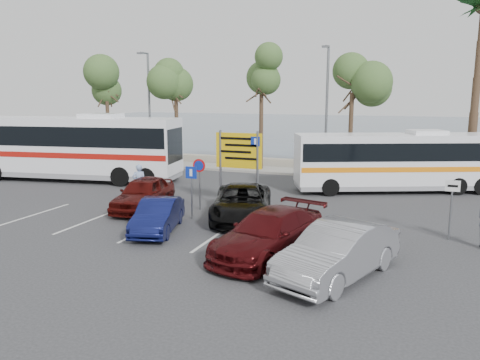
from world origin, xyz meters
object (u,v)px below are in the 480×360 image
(suv_black, at_px, (242,203))
(car_silver_b, at_px, (338,252))
(street_lamp_left, at_px, (149,103))
(pedestrian_near, at_px, (139,182))
(street_lamp_right, at_px, (327,104))
(car_red, at_px, (144,194))
(car_blue, at_px, (158,216))
(direction_sign, at_px, (239,157))
(coach_bus_right, at_px, (395,163))
(car_maroon, at_px, (269,234))
(coach_bus_left, at_px, (73,149))

(suv_black, xyz_separation_m, car_silver_b, (4.80, -5.00, 0.06))
(street_lamp_left, relative_size, pedestrian_near, 4.37)
(street_lamp_right, height_order, car_red, street_lamp_right)
(car_blue, distance_m, pedestrian_near, 5.65)
(direction_sign, height_order, suv_black, direction_sign)
(suv_black, distance_m, pedestrian_near, 6.21)
(car_silver_b, bearing_deg, coach_bus_right, 107.45)
(direction_sign, bearing_deg, street_lamp_left, 136.83)
(car_blue, relative_size, car_maroon, 0.75)
(car_blue, height_order, car_maroon, car_maroon)
(street_lamp_right, xyz_separation_m, coach_bus_left, (-14.09, -7.02, -2.70))
(street_lamp_left, distance_m, car_maroon, 21.68)
(direction_sign, relative_size, pedestrian_near, 1.97)
(car_maroon, bearing_deg, car_silver_b, -9.95)
(street_lamp_left, bearing_deg, car_blue, -57.62)
(street_lamp_left, xyz_separation_m, pedestrian_near, (5.79, -10.49, -3.68))
(car_red, relative_size, pedestrian_near, 2.41)
(suv_black, xyz_separation_m, pedestrian_near, (-6.01, 1.53, 0.19))
(direction_sign, bearing_deg, car_blue, -109.61)
(street_lamp_left, height_order, car_silver_b, street_lamp_left)
(car_maroon, relative_size, suv_black, 0.98)
(street_lamp_right, distance_m, coach_bus_left, 15.98)
(car_blue, xyz_separation_m, car_red, (-2.40, 2.81, 0.13))
(street_lamp_right, bearing_deg, coach_bus_right, -39.16)
(street_lamp_left, relative_size, car_silver_b, 1.69)
(street_lamp_left, relative_size, street_lamp_right, 1.00)
(street_lamp_left, relative_size, car_blue, 2.11)
(coach_bus_left, relative_size, car_silver_b, 2.83)
(car_blue, height_order, car_silver_b, car_silver_b)
(coach_bus_left, distance_m, pedestrian_near, 7.77)
(street_lamp_left, height_order, coach_bus_left, street_lamp_left)
(car_blue, bearing_deg, car_maroon, -29.01)
(car_maroon, distance_m, suv_black, 4.58)
(suv_black, bearing_deg, street_lamp_left, 117.14)
(street_lamp_right, distance_m, car_red, 13.97)
(coach_bus_left, relative_size, suv_black, 2.57)
(direction_sign, distance_m, suv_black, 2.53)
(car_maroon, relative_size, car_red, 1.15)
(street_lamp_left, relative_size, car_red, 1.82)
(coach_bus_left, bearing_deg, suv_black, -21.20)
(car_maroon, xyz_separation_m, car_silver_b, (2.40, -1.10, 0.04))
(direction_sign, distance_m, pedestrian_near, 5.44)
(coach_bus_left, xyz_separation_m, coach_bus_right, (18.59, 3.35, -0.35))
(street_lamp_left, xyz_separation_m, street_lamp_right, (13.00, 0.00, 0.00))
(car_maroon, distance_m, car_silver_b, 2.64)
(car_red, distance_m, pedestrian_near, 1.96)
(street_lamp_right, height_order, coach_bus_left, street_lamp_right)
(car_red, bearing_deg, coach_bus_left, 138.92)
(car_maroon, bearing_deg, suv_black, 136.15)
(coach_bus_right, height_order, car_maroon, coach_bus_right)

